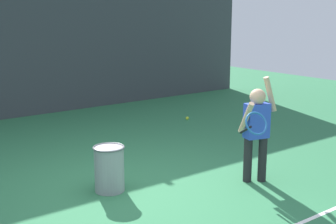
{
  "coord_description": "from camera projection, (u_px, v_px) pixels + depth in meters",
  "views": [
    {
      "loc": [
        -2.8,
        -4.39,
        2.15
      ],
      "look_at": [
        0.72,
        0.31,
        0.85
      ],
      "focal_mm": 49.16,
      "sensor_mm": 36.0,
      "label": 1
    }
  ],
  "objects": [
    {
      "name": "fence_post_2",
      "position": [
        91.0,
        17.0,
        10.13
      ],
      "size": [
        0.09,
        0.09,
        4.04
      ],
      "primitive_type": "cylinder",
      "color": "slate",
      "rests_on": "ground"
    },
    {
      "name": "tennis_player",
      "position": [
        256.0,
        127.0,
        5.75
      ],
      "size": [
        0.82,
        0.57,
        1.35
      ],
      "rotation": [
        0.0,
        0.0,
        -0.25
      ],
      "color": "#232326",
      "rests_on": "ground"
    },
    {
      "name": "tennis_ball_2",
      "position": [
        187.0,
        118.0,
        9.24
      ],
      "size": [
        0.07,
        0.07,
        0.07
      ],
      "primitive_type": "sphere",
      "color": "#CCE033",
      "rests_on": "ground"
    },
    {
      "name": "ground_plane",
      "position": [
        135.0,
        193.0,
        5.53
      ],
      "size": [
        20.0,
        20.0,
        0.0
      ],
      "primitive_type": "plane",
      "color": "#2D7247"
    },
    {
      "name": "ball_hopper",
      "position": [
        109.0,
        168.0,
        5.55
      ],
      "size": [
        0.38,
        0.38,
        0.56
      ],
      "color": "gray",
      "rests_on": "ground"
    },
    {
      "name": "fence_post_3",
      "position": [
        225.0,
        15.0,
        12.52
      ],
      "size": [
        0.09,
        0.09,
        4.04
      ],
      "primitive_type": "cylinder",
      "color": "slate",
      "rests_on": "ground"
    }
  ]
}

